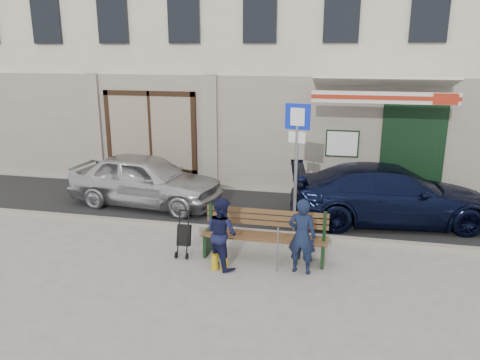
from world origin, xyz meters
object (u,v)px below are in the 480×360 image
(car_silver, at_px, (146,180))
(parking_sign, at_px, (297,148))
(bench, at_px, (262,236))
(man, at_px, (302,236))
(stroller, at_px, (184,236))
(woman, at_px, (222,233))
(car_navy, at_px, (391,194))

(car_silver, xyz_separation_m, parking_sign, (3.95, -1.25, 1.25))
(bench, xyz_separation_m, man, (0.80, -0.44, 0.24))
(bench, height_order, stroller, bench)
(car_silver, bearing_deg, stroller, -138.30)
(parking_sign, distance_m, bench, 2.00)
(parking_sign, relative_size, bench, 1.19)
(parking_sign, relative_size, woman, 2.13)
(woman, bearing_deg, car_silver, -10.99)
(bench, bearing_deg, woman, -140.89)
(woman, xyz_separation_m, stroller, (-0.85, 0.33, -0.28))
(car_navy, distance_m, man, 3.49)
(car_navy, relative_size, parking_sign, 1.62)
(man, distance_m, woman, 1.45)
(car_navy, bearing_deg, bench, 126.97)
(bench, relative_size, woman, 1.79)
(parking_sign, relative_size, stroller, 3.19)
(parking_sign, bearing_deg, woman, -109.74)
(car_navy, relative_size, bench, 1.93)
(parking_sign, xyz_separation_m, bench, (-0.49, -1.27, -1.47))
(car_silver, distance_m, woman, 4.15)
(car_silver, xyz_separation_m, stroller, (1.96, -2.72, -0.28))
(car_navy, bearing_deg, stroller, 116.19)
(man, xyz_separation_m, stroller, (-2.30, 0.24, -0.30))
(parking_sign, height_order, bench, parking_sign)
(stroller, bearing_deg, car_silver, 123.77)
(car_navy, height_order, man, man)
(bench, distance_m, stroller, 1.52)
(car_silver, relative_size, car_navy, 0.86)
(parking_sign, relative_size, man, 2.04)
(car_navy, distance_m, stroller, 4.94)
(bench, distance_m, man, 0.94)
(bench, height_order, man, man)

